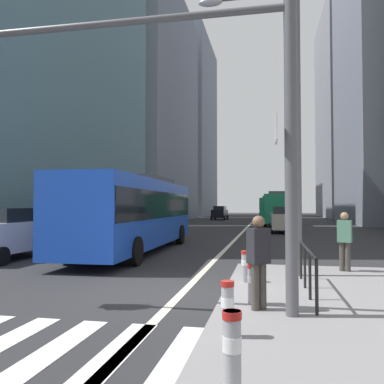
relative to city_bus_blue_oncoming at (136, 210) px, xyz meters
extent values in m
plane|color=#28282B|center=(3.74, 12.36, -1.84)|extent=(160.00, 160.00, 0.00)
cube|color=silver|center=(2.74, -11.64, -1.83)|extent=(0.45, 3.20, 0.01)
cube|color=silver|center=(3.64, -11.64, -1.83)|extent=(0.45, 3.20, 0.01)
cube|color=silver|center=(4.54, -11.64, -1.83)|extent=(0.45, 3.20, 0.01)
cube|color=silver|center=(5.44, -11.64, -1.83)|extent=(0.45, 3.20, 0.01)
cube|color=silver|center=(6.34, -11.64, -1.83)|extent=(0.45, 3.20, 0.01)
cube|color=beige|center=(3.74, 22.36, -1.83)|extent=(0.20, 80.00, 0.01)
cube|color=slate|center=(-12.26, 34.22, 13.37)|extent=(13.46, 23.56, 30.40)
cube|color=slate|center=(-12.26, 60.09, 15.43)|extent=(13.49, 20.44, 34.54)
cube|color=gray|center=(20.74, 53.21, 15.47)|extent=(12.12, 20.08, 34.61)
cube|color=blue|center=(0.00, -0.03, -0.11)|extent=(2.76, 11.99, 2.75)
cube|color=black|center=(0.00, -0.03, 0.23)|extent=(2.80, 11.75, 1.10)
cube|color=#4C4C51|center=(-0.04, 1.76, 1.41)|extent=(1.84, 4.33, 0.30)
cylinder|color=black|center=(1.29, -3.83, -1.34)|extent=(0.32, 1.01, 1.00)
cylinder|color=black|center=(-1.11, -3.88, -1.34)|extent=(0.32, 1.01, 1.00)
cylinder|color=black|center=(1.12, 3.81, -1.34)|extent=(0.32, 1.01, 1.00)
cylinder|color=black|center=(-1.28, 3.76, -1.34)|extent=(0.32, 1.01, 1.00)
cube|color=silver|center=(-4.08, -3.18, -0.97)|extent=(1.80, 4.31, 1.10)
cube|color=black|center=(-4.08, -3.03, -0.16)|extent=(1.50, 2.33, 0.52)
cylinder|color=black|center=(-3.18, -4.65, -1.52)|extent=(0.22, 0.64, 0.64)
cylinder|color=black|center=(-3.17, -1.72, -1.52)|extent=(0.22, 0.64, 0.64)
cylinder|color=black|center=(-4.99, -1.71, -1.52)|extent=(0.22, 0.64, 0.64)
cube|color=#198456|center=(6.67, 25.58, -0.11)|extent=(2.77, 11.77, 2.75)
cube|color=black|center=(6.67, 25.58, 0.23)|extent=(2.80, 11.53, 1.10)
cube|color=#4C4C51|center=(6.63, 23.82, 1.41)|extent=(1.85, 4.26, 0.30)
cylinder|color=black|center=(5.56, 29.35, -1.34)|extent=(0.32, 1.01, 1.00)
cylinder|color=black|center=(7.96, 29.30, -1.34)|extent=(0.32, 1.01, 1.00)
cylinder|color=black|center=(5.39, 21.86, -1.34)|extent=(0.32, 1.01, 1.00)
cylinder|color=black|center=(7.79, 21.81, -1.34)|extent=(0.32, 1.01, 1.00)
cube|color=#198456|center=(5.77, 44.45, -0.11)|extent=(2.69, 10.66, 2.75)
cube|color=black|center=(5.77, 44.45, 0.23)|extent=(2.73, 10.45, 1.10)
cube|color=#4C4C51|center=(5.74, 42.86, 1.41)|extent=(1.82, 3.85, 0.30)
cylinder|color=black|center=(4.63, 47.87, -1.34)|extent=(0.32, 1.01, 1.00)
cylinder|color=black|center=(7.03, 47.82, -1.34)|extent=(0.32, 1.01, 1.00)
cylinder|color=black|center=(4.51, 41.07, -1.34)|extent=(0.32, 1.01, 1.00)
cylinder|color=black|center=(6.91, 41.03, -1.34)|extent=(0.32, 1.01, 1.00)
cube|color=black|center=(-1.10, 38.87, -0.97)|extent=(1.97, 4.22, 1.10)
cube|color=black|center=(-1.09, 39.02, -0.16)|extent=(1.60, 2.30, 0.52)
cylinder|color=black|center=(-0.25, 37.42, -1.52)|extent=(0.25, 0.65, 0.64)
cylinder|color=black|center=(-2.07, 37.50, -1.52)|extent=(0.25, 0.65, 0.64)
cylinder|color=black|center=(-0.12, 40.23, -1.52)|extent=(0.25, 0.65, 0.64)
cylinder|color=black|center=(-1.94, 40.32, -1.52)|extent=(0.25, 0.65, 0.64)
cube|color=#B2A899|center=(6.77, 13.63, -0.97)|extent=(1.86, 4.09, 1.10)
cube|color=black|center=(6.77, 13.48, -0.16)|extent=(1.54, 2.22, 0.52)
cylinder|color=black|center=(5.83, 14.99, -1.52)|extent=(0.23, 0.64, 0.64)
cylinder|color=black|center=(7.65, 15.02, -1.52)|extent=(0.23, 0.64, 0.64)
cylinder|color=black|center=(5.89, 12.23, -1.52)|extent=(0.23, 0.64, 0.64)
cylinder|color=black|center=(7.71, 12.27, -1.52)|extent=(0.23, 0.64, 0.64)
cylinder|color=#515156|center=(6.12, -9.55, 1.31)|extent=(0.22, 0.22, 6.00)
cylinder|color=#515156|center=(2.72, -9.55, 3.71)|extent=(6.79, 0.14, 0.14)
cube|color=white|center=(5.87, -9.73, 1.51)|extent=(0.04, 0.60, 0.44)
cylinder|color=#56565B|center=(6.51, -5.50, 2.31)|extent=(0.20, 0.20, 8.00)
ellipsoid|color=#B2B2B7|center=(4.11, -5.50, 6.06)|extent=(0.70, 0.32, 0.20)
cylinder|color=#99999E|center=(5.37, -12.64, -1.26)|extent=(0.18, 0.18, 0.85)
cylinder|color=white|center=(5.37, -12.64, -1.16)|extent=(0.19, 0.19, 0.15)
cylinder|color=#B21E19|center=(5.37, -12.64, -0.87)|extent=(0.20, 0.20, 0.08)
cylinder|color=#99999E|center=(5.14, -10.84, -1.29)|extent=(0.18, 0.18, 0.80)
cylinder|color=white|center=(5.14, -10.84, -1.19)|extent=(0.19, 0.19, 0.14)
cylinder|color=#B21E19|center=(5.14, -10.84, -0.92)|extent=(0.20, 0.20, 0.08)
cylinder|color=#99999E|center=(5.41, -8.84, -1.31)|extent=(0.18, 0.18, 0.76)
cylinder|color=white|center=(5.41, -8.84, -1.21)|extent=(0.19, 0.19, 0.14)
cylinder|color=#B21E19|center=(5.41, -8.84, -0.96)|extent=(0.20, 0.20, 0.08)
cylinder|color=#99999E|center=(5.14, -6.69, -1.30)|extent=(0.18, 0.18, 0.77)
cylinder|color=white|center=(5.14, -6.69, -1.21)|extent=(0.19, 0.19, 0.14)
cylinder|color=#B21E19|center=(5.14, -6.69, -0.96)|extent=(0.20, 0.20, 0.08)
cylinder|color=black|center=(6.54, -9.42, -1.21)|extent=(0.06, 0.06, 0.95)
cylinder|color=black|center=(6.54, -8.28, -1.21)|extent=(0.06, 0.06, 0.95)
cylinder|color=black|center=(6.54, -7.14, -1.21)|extent=(0.06, 0.06, 0.95)
cylinder|color=black|center=(6.54, -6.00, -1.21)|extent=(0.06, 0.06, 0.95)
cylinder|color=black|center=(6.54, -7.71, -0.74)|extent=(0.06, 3.43, 0.06)
cylinder|color=#423D38|center=(7.80, -4.50, -1.27)|extent=(0.15, 0.15, 0.83)
cylinder|color=#423D38|center=(7.95, -4.55, -1.27)|extent=(0.15, 0.15, 0.83)
cube|color=#4C7F66|center=(7.88, -4.53, -0.54)|extent=(0.44, 0.36, 0.64)
sphere|color=#9E7556|center=(7.88, -4.53, -0.10)|extent=(0.23, 0.23, 0.23)
cylinder|color=#423D38|center=(5.48, -9.30, -1.27)|extent=(0.15, 0.15, 0.84)
cylinder|color=#423D38|center=(5.61, -9.20, -1.27)|extent=(0.15, 0.15, 0.84)
cube|color=#232328|center=(5.54, -9.25, -0.53)|extent=(0.45, 0.43, 0.64)
sphere|color=brown|center=(5.54, -9.25, -0.09)|extent=(0.23, 0.23, 0.23)
camera|label=1|loc=(5.73, -16.58, 0.21)|focal=36.91mm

